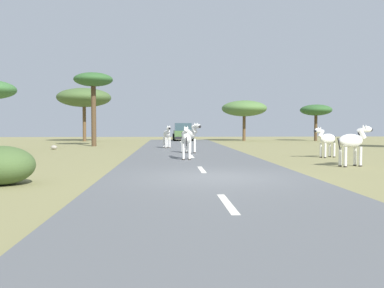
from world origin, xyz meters
The scene contains 15 objects.
ground_plane centered at (0.00, 0.00, 0.00)m, with size 90.00×90.00×0.00m, color olive.
road centered at (-0.27, 0.00, 0.03)m, with size 6.00×64.00×0.05m, color #56595B.
lane_markings centered at (-0.27, -1.00, 0.05)m, with size 0.16×56.00×0.01m.
zebra_0 centered at (-1.48, 15.56, 0.95)m, with size 0.62×1.58×1.51m.
zebra_1 centered at (6.15, 7.50, 0.88)m, with size 1.42×1.00×1.48m.
zebra_2 centered at (-0.26, 10.37, 1.03)m, with size 1.16×1.56×1.64m.
zebra_3 centered at (5.47, 3.26, 0.94)m, with size 1.61×0.80×1.57m.
zebra_4 centered at (-0.60, 6.36, 0.93)m, with size 0.44×1.57×1.47m.
car_0 centered at (0.07, 29.60, 0.85)m, with size 2.06×4.36×1.74m.
tree_0 centered at (6.25, 29.37, 3.26)m, with size 4.53×4.53×4.06m.
tree_1 centered at (13.40, 28.73, 3.06)m, with size 3.15×3.15×3.65m.
tree_4 centered at (-6.92, 19.14, 4.76)m, with size 2.85×2.85×5.44m.
tree_6 centered at (-9.64, 29.16, 4.26)m, with size 5.24×5.24×5.20m.
bush_0 centered at (-5.67, -0.87, 0.50)m, with size 1.68×1.51×1.01m, color #425B2D.
rock_1 centered at (-8.73, 15.05, 0.14)m, with size 0.38×0.30×0.27m, color gray.
Camera 1 is at (-1.38, -11.61, 1.52)m, focal length 38.31 mm.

